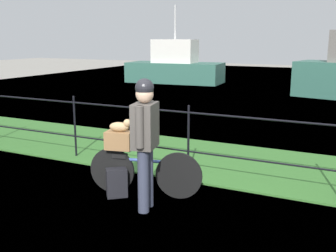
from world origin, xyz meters
name	(u,v)px	position (x,y,z in m)	size (l,w,h in m)	color
ground_plane	(120,225)	(0.00, 0.00, 0.00)	(60.00, 60.00, 0.00)	gray
grass_strip	(208,160)	(0.00, 2.88, 0.01)	(27.00, 2.40, 0.03)	#38702D
harbor_water	(296,95)	(0.00, 12.20, 0.00)	(30.00, 30.00, 0.00)	#426684
iron_fence	(188,135)	(0.00, 1.98, 0.67)	(18.04, 0.04, 1.14)	black
bicycle_main	(144,171)	(-0.22, 0.95, 0.34)	(1.58, 0.39, 0.65)	black
wooden_crate	(120,140)	(-0.56, 0.87, 0.77)	(0.37, 0.25, 0.25)	olive
terrier_dog	(121,126)	(-0.54, 0.88, 0.97)	(0.32, 0.20, 0.18)	tan
cyclist_person	(145,133)	(0.04, 0.55, 1.00)	(0.34, 0.53, 1.68)	#383D51
backpack_on_paving	(117,183)	(-0.53, 0.73, 0.20)	(0.28, 0.18, 0.40)	black
moored_boat_mid	(175,67)	(-6.11, 14.32, 0.76)	(4.73, 2.26, 3.67)	#336656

